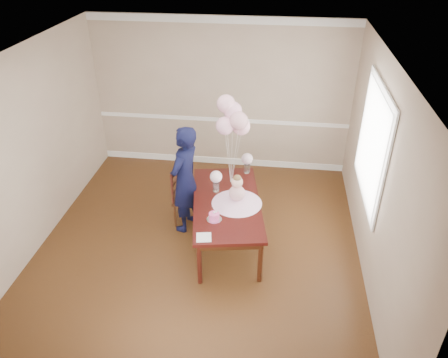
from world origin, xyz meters
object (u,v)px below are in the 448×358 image
dining_table_top (227,203)px  birthday_cake (214,216)px  dining_chair_seat (187,199)px  woman (185,180)px

dining_table_top → birthday_cake: 0.45m
birthday_cake → dining_chair_seat: (-0.53, 0.83, -0.33)m
birthday_cake → dining_chair_seat: birthday_cake is taller
birthday_cake → woman: bearing=126.8°
dining_table_top → birthday_cake: birthday_cake is taller
dining_chair_seat → woman: 0.44m
birthday_cake → woman: woman is taller
dining_table_top → dining_chair_seat: bearing=138.6°
birthday_cake → woman: size_ratio=0.08×
dining_chair_seat → birthday_cake: bearing=-56.2°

